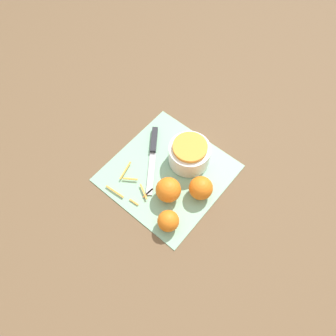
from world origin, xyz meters
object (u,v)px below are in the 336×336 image
object	(u,v)px
bowl_speckled	(189,153)
orange_back	(168,221)
knife	(153,148)
orange_right	(168,190)
orange_left	(201,188)

from	to	relation	value
bowl_speckled	orange_back	size ratio (longest dim) A/B	2.08
knife	orange_back	xyz separation A→B (m)	(0.18, 0.22, 0.03)
knife	orange_right	distance (m)	0.19
knife	orange_left	bearing A→B (deg)	45.51
orange_left	orange_right	bearing A→B (deg)	-46.01
bowl_speckled	orange_back	distance (m)	0.25
bowl_speckled	orange_back	world-z (taller)	bowl_speckled
knife	orange_right	size ratio (longest dim) A/B	2.75
bowl_speckled	orange_right	xyz separation A→B (m)	(0.15, 0.03, -0.00)
knife	orange_left	distance (m)	0.24
knife	bowl_speckled	bearing A→B (deg)	72.64
orange_back	orange_left	bearing A→B (deg)	176.11
knife	orange_left	size ratio (longest dim) A/B	2.90
orange_left	orange_back	size ratio (longest dim) A/B	1.15
bowl_speckled	orange_right	size ratio (longest dim) A/B	1.71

